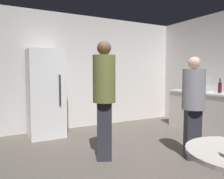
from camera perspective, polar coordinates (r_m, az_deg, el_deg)
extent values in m
cube|color=#5B544C|center=(3.42, 9.56, -19.54)|extent=(5.20, 5.20, 0.10)
cube|color=silver|center=(5.44, -7.49, 4.54)|extent=(5.32, 0.06, 2.70)
cube|color=white|center=(4.77, -16.80, -1.00)|extent=(0.70, 0.65, 1.80)
cube|color=#262628|center=(4.48, -13.34, -0.11)|extent=(0.03, 0.03, 0.60)
cube|color=beige|center=(5.31, 24.99, -5.80)|extent=(0.60, 2.17, 0.86)
cube|color=silver|center=(5.26, 25.14, -0.96)|extent=(0.64, 2.21, 0.04)
cylinder|color=#B2B2B7|center=(5.36, 22.75, 0.17)|extent=(0.17, 0.17, 0.14)
sphere|color=black|center=(5.36, 22.77, 1.11)|extent=(0.04, 0.04, 0.04)
cone|color=#B2B2B7|center=(5.45, 23.51, 0.36)|extent=(0.09, 0.04, 0.06)
cylinder|color=#3F141E|center=(5.24, 26.17, 0.42)|extent=(0.08, 0.08, 0.22)
cylinder|color=#3F141E|center=(5.24, 26.22, 2.11)|extent=(0.03, 0.03, 0.09)
cube|color=#2D2D38|center=(3.67, 20.11, -10.81)|extent=(0.27, 0.25, 0.77)
cylinder|color=gray|center=(3.56, 20.40, 0.05)|extent=(0.45, 0.45, 0.61)
sphere|color=#D8AD8C|center=(3.55, 20.57, 6.47)|extent=(0.18, 0.18, 0.18)
cube|color=#2D2D38|center=(3.40, -2.02, -10.75)|extent=(0.27, 0.25, 0.89)
cylinder|color=olive|center=(3.29, -2.06, 2.76)|extent=(0.45, 0.45, 0.70)
sphere|color=brown|center=(3.30, -2.08, 10.70)|extent=(0.21, 0.21, 0.21)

